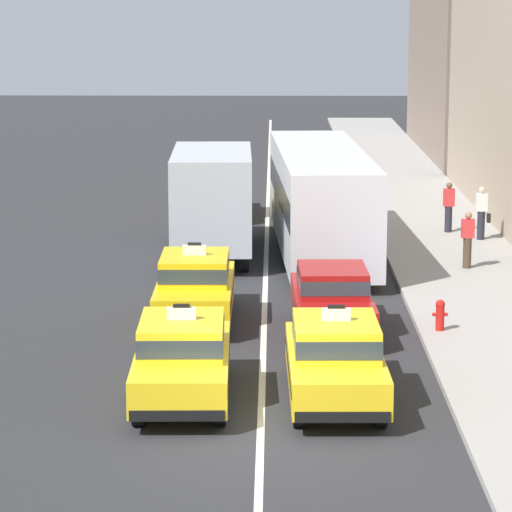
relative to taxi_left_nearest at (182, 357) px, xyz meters
The scene contains 14 objects.
ground_plane 2.90m from the taxi_left_nearest, 56.09° to the right, with size 160.00×160.00×0.00m, color #2B2B2D.
lane_stripe_left_right 17.79m from the taxi_left_nearest, 85.02° to the left, with size 0.14×80.00×0.01m, color silver.
sidewalk_curb 14.60m from the taxi_left_nearest, 60.65° to the left, with size 4.00×90.00×0.15m, color #9E9993.
taxi_left_nearest is the anchor object (origin of this frame).
taxi_left_second 6.30m from the taxi_left_nearest, 91.18° to the left, with size 1.85×4.57×1.96m.
box_truck_left_third 14.41m from the taxi_left_nearest, 90.30° to the left, with size 2.44×7.02×3.27m.
taxi_left_fourth 21.59m from the taxi_left_nearest, 90.51° to the left, with size 2.02×4.64×1.96m.
taxi_right_nearest 2.97m from the taxi_left_nearest, ahead, with size 1.89×4.59×1.96m.
sedan_right_second 6.10m from the taxi_left_nearest, 59.06° to the left, with size 1.88×4.35×1.58m.
bus_right_third 14.82m from the taxi_left_nearest, 77.59° to the left, with size 3.07×11.31×3.22m.
pedestrian_near_crosswalk 18.37m from the taxi_left_nearest, 62.96° to the left, with size 0.47×0.24×1.69m.
pedestrian_mid_block 13.99m from the taxi_left_nearest, 58.72° to the left, with size 0.36×0.24×1.62m.
pedestrian_trailing 19.19m from the taxi_left_nearest, 67.06° to the left, with size 0.36×0.24×1.64m.
fire_hydrant 7.48m from the taxi_left_nearest, 41.20° to the left, with size 0.36×0.22×0.73m.
Camera 1 is at (0.23, -22.07, 7.80)m, focal length 91.45 mm.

